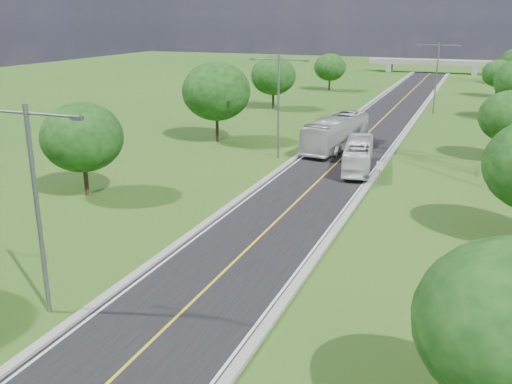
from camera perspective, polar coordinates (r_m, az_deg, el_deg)
ground at (r=69.57m, az=11.04°, el=5.69°), size 260.00×260.00×0.00m
road at (r=75.37m, az=11.92°, el=6.54°), size 8.00×150.00×0.06m
curb_left at (r=76.16m, az=8.75°, el=6.88°), size 0.50×150.00×0.22m
curb_right at (r=74.78m, az=15.14°, el=6.29°), size 0.50×150.00×0.22m
speed_limit_sign at (r=47.21m, az=12.26°, el=2.12°), size 0.55×0.09×2.40m
overpass at (r=148.04m, az=17.13°, el=12.23°), size 30.00×3.00×3.20m
streetlight_near_left at (r=27.51m, az=-21.18°, el=-0.17°), size 5.90×0.25×10.00m
streetlight_mid_left at (r=55.74m, az=2.26°, el=9.36°), size 5.90×0.25×10.00m
streetlight_far_right at (r=85.68m, az=17.63°, el=11.37°), size 5.90×0.25×10.00m
tree_lb at (r=45.94m, az=-16.99°, el=5.25°), size 6.30×6.30×7.33m
tree_lc at (r=63.78m, az=-3.98°, el=10.01°), size 7.56×7.56×8.79m
tree_ld at (r=86.65m, az=1.74°, el=11.56°), size 6.72×6.72×7.82m
tree_le at (r=108.85m, az=7.41°, el=12.28°), size 5.88×5.88×6.84m
tree_rc at (r=59.90m, az=24.09°, el=6.88°), size 5.88×5.88×6.84m
tree_re at (r=107.56m, az=23.09°, el=10.84°), size 5.46×5.46×6.35m
bus_outbound at (r=52.81m, az=10.19°, el=3.65°), size 3.71×9.97×2.71m
bus_inbound at (r=60.77m, az=8.00°, el=5.89°), size 4.59×12.66×3.45m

